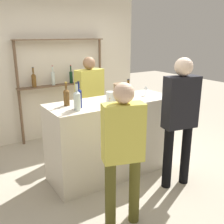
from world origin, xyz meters
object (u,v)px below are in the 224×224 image
(counter_bottle_3, at_px, (66,96))
(counter_bottle_1, at_px, (128,94))
(ice_bucket, at_px, (121,92))
(wine_glass, at_px, (146,88))
(customer_right, at_px, (180,114))
(counter_bottle_2, at_px, (79,97))
(customer_left, at_px, (123,146))
(counter_bottle_0, at_px, (77,100))
(cork_jar, at_px, (111,97))
(server_behind_counter, at_px, (90,96))

(counter_bottle_3, bearing_deg, counter_bottle_1, -22.15)
(ice_bucket, bearing_deg, wine_glass, 0.73)
(counter_bottle_1, relative_size, customer_right, 0.18)
(counter_bottle_2, relative_size, customer_left, 0.22)
(counter_bottle_0, distance_m, customer_left, 0.87)
(ice_bucket, relative_size, customer_right, 0.13)
(wine_glass, bearing_deg, customer_right, -94.05)
(cork_jar, bearing_deg, customer_left, -115.59)
(server_behind_counter, bearing_deg, counter_bottle_2, -42.76)
(counter_bottle_1, height_order, counter_bottle_2, counter_bottle_2)
(counter_bottle_1, xyz_separation_m, customer_left, (-0.63, -0.78, -0.31))
(counter_bottle_0, distance_m, customer_right, 1.30)
(wine_glass, distance_m, customer_right, 0.77)
(counter_bottle_3, relative_size, customer_left, 0.20)
(counter_bottle_2, distance_m, customer_left, 0.95)
(counter_bottle_0, xyz_separation_m, server_behind_counter, (0.80, 1.19, -0.30))
(cork_jar, bearing_deg, counter_bottle_3, 161.06)
(wine_glass, bearing_deg, counter_bottle_2, -175.98)
(counter_bottle_2, bearing_deg, wine_glass, 4.02)
(counter_bottle_0, bearing_deg, customer_left, -82.34)
(counter_bottle_0, height_order, counter_bottle_2, counter_bottle_0)
(customer_left, bearing_deg, counter_bottle_0, 25.46)
(server_behind_counter, bearing_deg, customer_right, 2.34)
(counter_bottle_0, bearing_deg, ice_bucket, 12.79)
(counter_bottle_1, distance_m, counter_bottle_2, 0.67)
(counter_bottle_1, xyz_separation_m, wine_glass, (0.47, 0.19, -0.00))
(wine_glass, height_order, customer_left, customer_left)
(cork_jar, relative_size, customer_right, 0.09)
(counter_bottle_0, height_order, server_behind_counter, server_behind_counter)
(server_behind_counter, bearing_deg, customer_left, -28.16)
(server_behind_counter, bearing_deg, wine_glass, 12.84)
(counter_bottle_3, distance_m, wine_glass, 1.22)
(counter_bottle_0, height_order, customer_left, customer_left)
(counter_bottle_3, bearing_deg, customer_right, -36.26)
(counter_bottle_3, bearing_deg, wine_glass, -5.16)
(counter_bottle_2, relative_size, customer_right, 0.20)
(counter_bottle_0, relative_size, wine_glass, 2.22)
(customer_right, relative_size, server_behind_counter, 1.06)
(counter_bottle_1, xyz_separation_m, ice_bucket, (0.01, 0.19, -0.01))
(wine_glass, height_order, cork_jar, wine_glass)
(customer_left, bearing_deg, counter_bottle_3, 24.16)
(counter_bottle_0, xyz_separation_m, cork_jar, (0.54, 0.10, -0.06))
(counter_bottle_0, distance_m, server_behind_counter, 1.46)
(customer_right, relative_size, customer_left, 1.11)
(ice_bucket, distance_m, customer_left, 1.20)
(customer_right, bearing_deg, counter_bottle_1, 48.57)
(counter_bottle_1, bearing_deg, customer_right, -52.86)
(counter_bottle_2, bearing_deg, counter_bottle_3, 113.75)
(wine_glass, xyz_separation_m, cork_jar, (-0.66, -0.08, -0.04))
(counter_bottle_0, distance_m, counter_bottle_1, 0.74)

